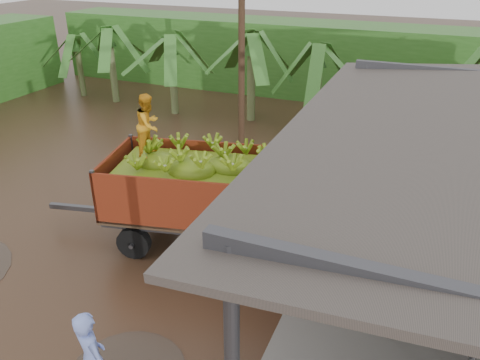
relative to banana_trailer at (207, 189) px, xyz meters
name	(u,v)px	position (x,y,z in m)	size (l,w,h in m)	color
ground	(99,253)	(-2.31, -1.59, -1.50)	(100.00, 100.00, 0.00)	black
hedge_north	(254,54)	(-4.31, 14.41, 0.30)	(22.00, 3.00, 3.60)	#2D661E
banana_trailer	(207,189)	(0.00, 0.00, 0.00)	(7.02, 3.42, 3.84)	#A22F17
man_blue	(92,359)	(0.43, -5.09, -0.55)	(0.69, 0.45, 1.90)	#7F95E8
utility_pole	(242,42)	(-1.85, 6.73, 2.36)	(1.20, 0.24, 7.60)	#47301E
banana_plants	(87,95)	(-7.54, 4.82, 0.29)	(24.25, 21.01, 4.00)	#2D661E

